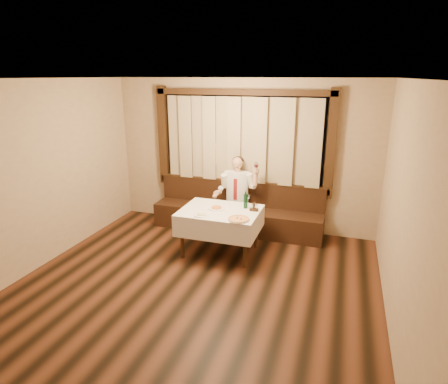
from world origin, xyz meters
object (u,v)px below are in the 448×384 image
(dining_table, at_px, (220,216))
(seated_man, at_px, (236,190))
(pasta_red, at_px, (217,207))
(banquette, at_px, (237,214))
(pasta_cream, at_px, (201,214))
(green_bottle, at_px, (246,201))
(cruet_caddy, at_px, (254,208))
(pizza, at_px, (239,219))

(dining_table, relative_size, seated_man, 0.89)
(pasta_red, xyz_separation_m, seated_man, (0.07, 0.90, 0.03))
(dining_table, bearing_deg, banquette, 90.00)
(banquette, bearing_deg, pasta_cream, -98.27)
(green_bottle, bearing_deg, seated_man, 116.88)
(dining_table, bearing_deg, seated_man, 89.91)
(green_bottle, relative_size, cruet_caddy, 2.10)
(banquette, distance_m, seated_man, 0.53)
(dining_table, relative_size, pasta_cream, 5.51)
(pizza, bearing_deg, seated_man, 107.82)
(banquette, xyz_separation_m, pasta_cream, (-0.20, -1.35, 0.48))
(banquette, bearing_deg, pizza, -73.23)
(banquette, distance_m, pizza, 1.49)
(pasta_cream, relative_size, seated_man, 0.16)
(cruet_caddy, bearing_deg, pizza, -102.92)
(pasta_cream, relative_size, cruet_caddy, 1.63)
(pasta_red, bearing_deg, banquette, 85.83)
(banquette, relative_size, pasta_cream, 13.89)
(green_bottle, height_order, cruet_caddy, green_bottle)
(pasta_red, distance_m, seated_man, 0.90)
(pasta_cream, xyz_separation_m, cruet_caddy, (0.73, 0.45, 0.02))
(pasta_cream, height_order, green_bottle, green_bottle)
(banquette, distance_m, dining_table, 1.08)
(dining_table, distance_m, pasta_red, 0.16)
(pizza, height_order, green_bottle, green_bottle)
(dining_table, bearing_deg, pizza, -39.43)
(cruet_caddy, height_order, seated_man, seated_man)
(pizza, height_order, seated_man, seated_man)
(dining_table, xyz_separation_m, pasta_cream, (-0.20, -0.33, 0.14))
(pizza, xyz_separation_m, cruet_caddy, (0.12, 0.46, 0.03))
(pasta_cream, height_order, seated_man, seated_man)
(dining_table, height_order, pasta_red, pasta_red)
(green_bottle, bearing_deg, cruet_caddy, -29.35)
(green_bottle, distance_m, cruet_caddy, 0.20)
(cruet_caddy, bearing_deg, seated_man, 124.82)
(pizza, bearing_deg, banquette, 106.77)
(dining_table, height_order, pasta_cream, pasta_cream)
(banquette, distance_m, pasta_cream, 1.45)
(banquette, bearing_deg, cruet_caddy, -59.54)
(pasta_red, relative_size, cruet_caddy, 1.95)
(dining_table, distance_m, cruet_caddy, 0.57)
(green_bottle, xyz_separation_m, cruet_caddy, (0.16, -0.09, -0.08))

